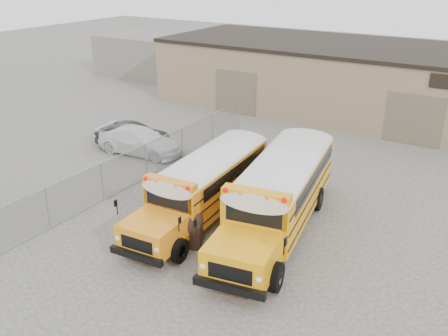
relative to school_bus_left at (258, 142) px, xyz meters
The scene contains 9 objects.
ground 7.32m from the school_bus_left, 75.12° to the right, with size 120.00×120.00×0.00m, color #494643.
warehouse 13.23m from the school_bus_left, 82.00° to the left, with size 30.20×10.20×4.67m.
chainlink_fence 5.75m from the school_bus_left, 136.70° to the right, with size 0.07×18.07×1.81m.
distant_building_left 25.18m from the school_bus_left, 143.21° to the left, with size 8.00×6.00×3.60m, color slate.
school_bus_left is the anchor object (origin of this frame).
school_bus_right 2.78m from the school_bus_left, 24.24° to the left, with size 4.10×10.28×2.93m.
tarp_bundle 8.01m from the school_bus_left, 80.79° to the right, with size 1.34×1.29×1.58m.
car_white 6.90m from the school_bus_left, 168.03° to the right, with size 2.03×5.00×1.45m, color white.
car_dark 7.81m from the school_bus_left, behind, with size 1.45×4.14×1.37m, color black.
Camera 1 is at (9.38, -14.25, 10.12)m, focal length 40.00 mm.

